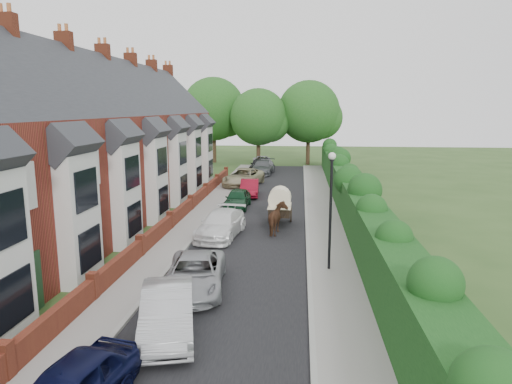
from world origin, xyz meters
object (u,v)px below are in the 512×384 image
at_px(car_red, 250,188).
at_px(horse, 278,219).
at_px(horse_cart, 280,203).
at_px(car_white, 221,224).
at_px(car_grey, 263,167).
at_px(lamppost, 331,197).
at_px(car_beige, 243,177).
at_px(car_silver_a, 167,311).
at_px(car_black, 259,165).
at_px(car_green, 238,199).
at_px(car_silver_b, 195,274).

relative_size(car_red, horse, 1.95).
xyz_separation_m(car_red, horse_cart, (2.82, -8.77, 0.64)).
height_order(car_white, car_red, car_white).
bearing_deg(horse_cart, car_grey, 97.45).
bearing_deg(horse, car_red, -70.74).
bearing_deg(car_grey, horse_cart, -77.74).
bearing_deg(lamppost, horse, 113.84).
bearing_deg(car_grey, car_beige, -93.59).
bearing_deg(car_white, car_red, 95.32).
height_order(car_silver_a, car_black, car_black).
relative_size(car_white, car_green, 1.24).
xyz_separation_m(car_white, car_black, (-0.27, 26.16, 0.05)).
distance_m(car_silver_a, car_white, 10.91).
distance_m(car_black, horse, 25.56).
distance_m(car_beige, car_grey, 7.80).
bearing_deg(horse, car_silver_b, 76.25).
distance_m(car_white, horse_cart, 4.37).
bearing_deg(car_green, car_silver_a, -87.92).
relative_size(car_white, car_beige, 0.85).
bearing_deg(car_silver_a, car_grey, 75.45).
bearing_deg(car_green, horse, -63.08).
height_order(car_red, horse, horse).
distance_m(lamppost, car_black, 31.65).
xyz_separation_m(car_silver_a, horse, (2.85, 11.73, 0.14)).
bearing_deg(car_grey, car_green, -86.58).
height_order(car_grey, horse_cart, horse_cart).
height_order(lamppost, car_red, lamppost).
distance_m(car_silver_a, horse, 12.07).
relative_size(car_silver_b, car_grey, 0.92).
bearing_deg(car_green, car_white, -88.11).
bearing_deg(car_red, car_grey, 85.68).
bearing_deg(car_white, car_green, 97.31).
distance_m(car_green, horse, 7.27).
height_order(car_silver_b, car_beige, car_beige).
xyz_separation_m(car_black, horse, (3.34, -25.34, 0.12)).
bearing_deg(lamppost, car_beige, 106.73).
xyz_separation_m(car_green, horse_cart, (3.17, -4.30, 0.64)).
bearing_deg(car_silver_a, car_red, 75.51).
bearing_deg(car_green, lamppost, -64.00).
distance_m(car_beige, horse_cart, 13.96).
xyz_separation_m(car_silver_b, car_green, (-0.38, 14.80, 0.01)).
distance_m(lamppost, car_white, 7.82).
xyz_separation_m(car_silver_b, horse_cart, (2.79, 10.50, 0.65)).
distance_m(car_red, car_beige, 4.75).
xyz_separation_m(lamppost, horse_cart, (-2.50, 7.90, -1.99)).
height_order(car_black, horse, horse).
bearing_deg(lamppost, car_grey, 100.28).
relative_size(lamppost, car_silver_a, 1.15).
distance_m(car_grey, horse_cart, 21.29).
bearing_deg(car_beige, horse_cart, -62.69).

